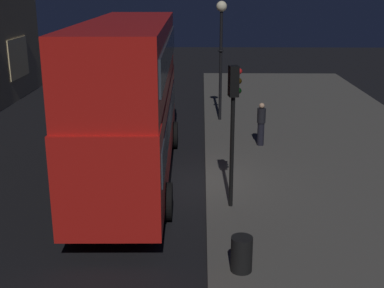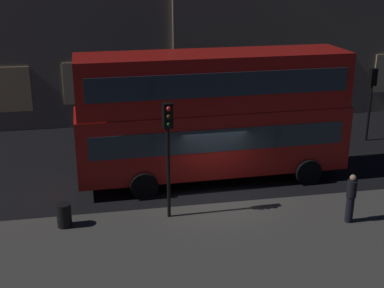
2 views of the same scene
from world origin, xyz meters
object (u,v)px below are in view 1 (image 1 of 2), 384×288
Objects in this scene: street_lamp at (221,35)px; pedestrian at (261,124)px; double_decker_bus at (130,94)px; traffic_light_far_side at (84,64)px; litter_bin at (242,254)px; traffic_light_near_kerb at (234,108)px.

street_lamp is 5.42m from pedestrian.
street_lamp reaches higher than double_decker_bus.
traffic_light_far_side is 16.36m from litter_bin.
street_lamp reaches higher than pedestrian.
pedestrian is at bearing -8.76° from litter_bin.
traffic_light_near_kerb is at bearing 74.84° from pedestrian.
street_lamp is at bearing 0.12° from litter_bin.
traffic_light_far_side is 6.94m from street_lamp.
double_decker_bus reaches higher than traffic_light_near_kerb.
street_lamp is 6.71× the size of litter_bin.
pedestrian is (6.06, -1.52, -2.06)m from traffic_light_near_kerb.
street_lamp is (7.93, -3.21, 1.18)m from double_decker_bus.
traffic_light_far_side is 4.46× the size of litter_bin.
double_decker_bus is 6.32× the size of pedestrian.
traffic_light_near_kerb is (-2.29, -3.21, 0.11)m from double_decker_bus.
street_lamp is at bearing -23.39° from double_decker_bus.
traffic_light_far_side is at bearing 24.56° from litter_bin.
litter_bin is (-5.89, -3.24, -2.45)m from double_decker_bus.
double_decker_bus is at bearing 20.04° from traffic_light_far_side.
pedestrian is at bearing -23.59° from traffic_light_near_kerb.
pedestrian is at bearing 56.77° from traffic_light_far_side.
traffic_light_far_side is at bearing -32.79° from pedestrian.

